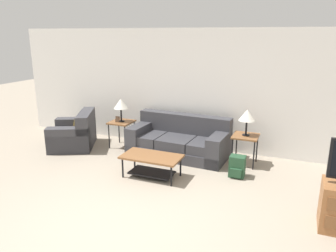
# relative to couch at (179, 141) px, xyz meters

# --- Properties ---
(ground_plane) EXTENTS (24.00, 24.00, 0.00)m
(ground_plane) POSITION_rel_couch_xyz_m (0.19, -3.06, -0.29)
(ground_plane) COLOR gray
(wall_back) EXTENTS (9.09, 0.06, 2.60)m
(wall_back) POSITION_rel_couch_xyz_m (0.19, 0.62, 1.01)
(wall_back) COLOR white
(wall_back) RESTS_ON ground_plane
(couch) EXTENTS (2.10, 1.05, 0.82)m
(couch) POSITION_rel_couch_xyz_m (0.00, 0.00, 0.00)
(couch) COLOR #38383D
(couch) RESTS_ON ground_plane
(armchair) EXTENTS (1.29, 1.38, 0.80)m
(armchair) POSITION_rel_couch_xyz_m (-2.37, -0.40, -0.00)
(armchair) COLOR #38383D
(armchair) RESTS_ON ground_plane
(coffee_table) EXTENTS (1.05, 0.57, 0.40)m
(coffee_table) POSITION_rel_couch_xyz_m (-0.06, -1.23, 0.00)
(coffee_table) COLOR brown
(coffee_table) RESTS_ON ground_plane
(side_table_left) EXTENTS (0.49, 0.51, 0.59)m
(side_table_left) POSITION_rel_couch_xyz_m (-1.38, -0.00, 0.23)
(side_table_left) COLOR brown
(side_table_left) RESTS_ON ground_plane
(side_table_right) EXTENTS (0.49, 0.51, 0.59)m
(side_table_right) POSITION_rel_couch_xyz_m (1.37, -0.00, 0.23)
(side_table_right) COLOR brown
(side_table_right) RESTS_ON ground_plane
(table_lamp_left) EXTENTS (0.31, 0.31, 0.51)m
(table_lamp_left) POSITION_rel_couch_xyz_m (-1.38, -0.00, 0.69)
(table_lamp_left) COLOR black
(table_lamp_left) RESTS_ON side_table_left
(table_lamp_right) EXTENTS (0.31, 0.31, 0.51)m
(table_lamp_right) POSITION_rel_couch_xyz_m (1.37, -0.00, 0.69)
(table_lamp_right) COLOR black
(table_lamp_right) RESTS_ON side_table_right
(backpack) EXTENTS (0.27, 0.29, 0.39)m
(backpack) POSITION_rel_couch_xyz_m (1.35, -0.65, -0.10)
(backpack) COLOR #23472D
(backpack) RESTS_ON ground_plane
(picture_frame) EXTENTS (0.10, 0.04, 0.13)m
(picture_frame) POSITION_rel_couch_xyz_m (-1.43, -0.08, 0.36)
(picture_frame) COLOR #4C3828
(picture_frame) RESTS_ON side_table_left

